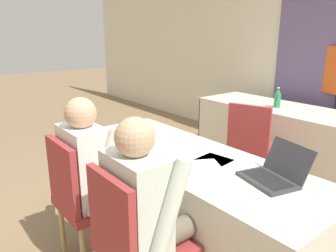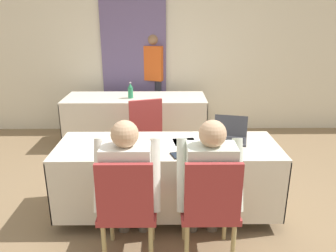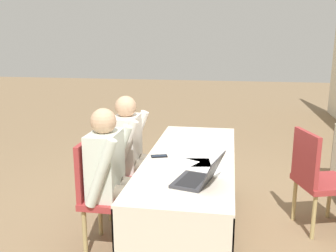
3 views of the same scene
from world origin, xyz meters
TOP-DOWN VIEW (x-y plane):
  - ground_plane at (0.00, 0.00)m, footprint 24.00×24.00m
  - curtain_panel at (-0.52, 2.51)m, footprint 1.03×0.04m
  - conference_table_near at (0.00, 0.00)m, footprint 2.06×0.72m
  - conference_table_far at (-0.46, 1.88)m, footprint 2.06×0.72m
  - laptop at (0.59, 0.11)m, footprint 0.38×0.37m
  - cell_phone at (0.07, -0.26)m, footprint 0.11×0.15m
  - paper_beside_laptop at (0.03, 0.10)m, footprint 0.33×0.36m
  - paper_centre_table at (0.17, 0.02)m, footprint 0.25×0.32m
  - paper_left_edge at (0.30, 0.18)m, footprint 0.32×0.36m
  - water_bottle at (-0.52, 1.81)m, footprint 0.07×0.07m
  - chair_near_left at (-0.31, -0.67)m, footprint 0.44×0.44m
  - chair_near_right at (0.31, -0.67)m, footprint 0.44×0.44m
  - chair_far_spare at (-0.29, 1.09)m, footprint 0.55×0.55m
  - person_checkered_shirt at (-0.31, -0.57)m, footprint 0.50×0.52m
  - person_white_shirt at (0.31, -0.57)m, footprint 0.50×0.52m

SIDE VIEW (x-z plane):
  - ground_plane at x=0.00m, z-range 0.00..0.00m
  - chair_near_left at x=-0.31m, z-range 0.05..0.96m
  - chair_near_right at x=0.31m, z-range 0.05..0.96m
  - chair_far_spare at x=-0.29m, z-range 0.05..0.96m
  - conference_table_near at x=0.00m, z-range 0.19..0.91m
  - conference_table_far at x=-0.46m, z-range 0.19..0.91m
  - person_checkered_shirt at x=-0.31m, z-range 0.08..1.25m
  - person_white_shirt at x=0.31m, z-range 0.08..1.25m
  - paper_beside_laptop at x=0.03m, z-range 0.72..0.73m
  - paper_centre_table at x=0.17m, z-range 0.72..0.73m
  - paper_left_edge at x=0.30m, z-range 0.72..0.73m
  - cell_phone at x=0.07m, z-range 0.72..0.73m
  - laptop at x=0.59m, z-range 0.66..0.87m
  - water_bottle at x=-0.52m, z-range 0.71..0.94m
  - curtain_panel at x=-0.52m, z-range 0.00..2.65m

